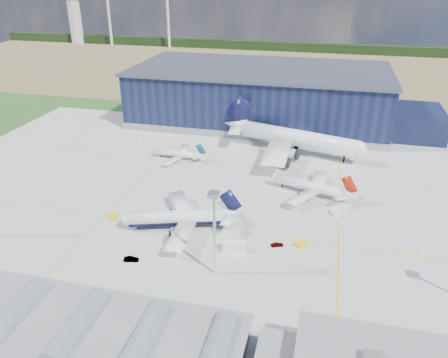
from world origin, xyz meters
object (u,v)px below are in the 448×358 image
gse_cart_b (140,144)px  car_b (131,259)px  light_mast_center (214,221)px  car_a (277,244)px  airliner_navy (176,211)px  gse_tug_a (114,217)px  airliner_regional (177,150)px  gse_tug_b (301,244)px  airliner_red (309,181)px  airliner_widebody (298,130)px  gse_cart_a (335,213)px  hangar (266,97)px  airstair (179,220)px  gse_van_a (234,247)px

gse_cart_b → car_b: 83.71m
light_mast_center → car_a: 25.47m
airliner_navy → gse_tug_a: 21.22m
light_mast_center → car_b: light_mast_center is taller
light_mast_center → airliner_regional: light_mast_center is taller
gse_tug_a → car_b: bearing=-56.8°
gse_tug_b → airliner_red: bearing=123.9°
airliner_regional → gse_cart_b: (-20.72, 10.51, -3.07)m
gse_tug_b → car_b: bearing=-124.1°
car_b → gse_cart_b: bearing=10.7°
airliner_red → gse_tug_a: size_ratio=9.50×
airliner_widebody → gse_cart_a: bearing=-55.2°
airliner_regional → car_a: size_ratio=6.74×
car_a → car_b: size_ratio=0.89×
airliner_red → gse_tug_a: airliner_red is taller
gse_cart_a → airliner_red: bearing=107.3°
car_a → hangar: bearing=-11.6°
airliner_widebody → gse_tug_a: 83.12m
gse_cart_b → airstair: 68.39m
airliner_red → car_a: bearing=96.7°
gse_tug_b → gse_cart_a: size_ratio=0.92×
airliner_regional → gse_tug_b: airliner_regional is taller
airliner_navy → car_a: size_ratio=10.41×
gse_tug_a → airstair: size_ratio=0.67×
airstair → car_b: 21.36m
car_b → hangar: bearing=-18.5°
airstair → gse_cart_b: bearing=112.3°
airliner_widebody → car_a: (0.97, -68.81, -9.61)m
light_mast_center → airstair: (-16.49, 20.19, -13.91)m
airstair → airliner_red: bearing=27.2°
airliner_widebody → gse_cart_b: (-66.78, -7.21, -9.48)m
gse_cart_a → car_b: bearing=-164.3°
car_a → car_b: 39.48m
airliner_navy → gse_van_a: airliner_navy is taller
airliner_navy → gse_cart_a: size_ratio=10.72×
gse_cart_a → car_a: gse_cart_a is taller
gse_van_a → airliner_red: bearing=-35.8°
airliner_navy → airliner_regional: bearing=-88.9°
airliner_widebody → gse_cart_b: bearing=-157.8°
airstair → car_a: size_ratio=1.38×
hangar → airliner_regional: (-26.29, -58.08, -7.82)m
gse_cart_b → gse_van_a: bearing=-105.1°
airliner_widebody → airstair: (-29.07, -64.26, -8.68)m
light_mast_center → airliner_navy: bearing=132.2°
light_mast_center → airliner_widebody: size_ratio=0.37×
hangar → gse_tug_b: bearing=-75.9°
light_mast_center → gse_cart_a: (28.83, 36.78, -14.71)m
airliner_regional → gse_cart_b: bearing=-23.9°
airliner_navy → gse_tug_b: (36.21, -0.77, -5.20)m
light_mast_center → airliner_navy: 26.11m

